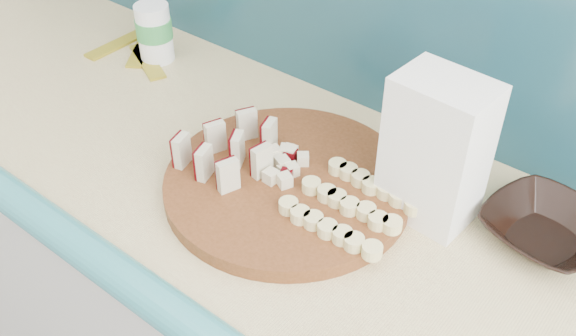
# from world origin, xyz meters

# --- Properties ---
(kitchen_counter) EXTENTS (2.20, 0.63, 0.91)m
(kitchen_counter) POSITION_xyz_m (0.10, 1.50, 0.46)
(kitchen_counter) COLOR beige
(kitchen_counter) RESTS_ON ground
(cutting_board) EXTENTS (0.41, 0.41, 0.03)m
(cutting_board) POSITION_xyz_m (0.20, 1.49, 0.92)
(cutting_board) COLOR #49260F
(cutting_board) RESTS_ON kitchen_counter
(apple_wedges) EXTENTS (0.14, 0.16, 0.06)m
(apple_wedges) POSITION_xyz_m (0.10, 1.47, 0.96)
(apple_wedges) COLOR beige
(apple_wedges) RESTS_ON cutting_board
(apple_chunks) EXTENTS (0.06, 0.06, 0.02)m
(apple_chunks) POSITION_xyz_m (0.17, 1.49, 0.95)
(apple_chunks) COLOR #F4E8C3
(apple_chunks) RESTS_ON cutting_board
(banana_slices) EXTENTS (0.18, 0.15, 0.02)m
(banana_slices) POSITION_xyz_m (0.32, 1.49, 0.94)
(banana_slices) COLOR #E5D68C
(banana_slices) RESTS_ON cutting_board
(brown_bowl) EXTENTS (0.21, 0.21, 0.04)m
(brown_bowl) POSITION_xyz_m (0.57, 1.64, 0.93)
(brown_bowl) COLOR black
(brown_bowl) RESTS_ON kitchen_counter
(flour_bag) EXTENTS (0.14, 0.11, 0.24)m
(flour_bag) POSITION_xyz_m (0.40, 1.59, 1.03)
(flour_bag) COLOR white
(flour_bag) RESTS_ON kitchen_counter
(canister) EXTENTS (0.08, 0.08, 0.12)m
(canister) POSITION_xyz_m (-0.29, 1.65, 0.97)
(canister) COLOR white
(canister) RESTS_ON kitchen_counter
(banana_peel) EXTENTS (0.21, 0.17, 0.01)m
(banana_peel) POSITION_xyz_m (-0.35, 1.64, 0.91)
(banana_peel) COLOR gold
(banana_peel) RESTS_ON kitchen_counter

